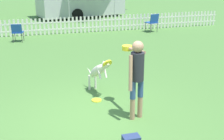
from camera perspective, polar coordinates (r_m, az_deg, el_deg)
The scene contains 8 objects.
ground_plane at distance 6.77m, azimuth -3.06°, elevation -9.04°, with size 240.00×240.00×0.00m, color #4C7A38.
handler_person at distance 6.48m, azimuth 4.45°, elevation 0.04°, with size 0.45×1.10×1.71m.
leaping_dog at distance 7.86m, azimuth -2.46°, elevation -0.08°, with size 0.50×1.14×1.02m.
frisbee_near_handler at distance 7.66m, azimuth -2.84°, elevation -5.52°, with size 0.24×0.24×0.02m.
frisbee_near_dog at distance 8.98m, azimuth 4.84°, elevation -1.82°, with size 0.24×0.24×0.02m.
picket_fence at distance 15.16m, azimuth -10.80°, elevation 7.90°, with size 17.61×0.04×0.78m.
folding_chair_center at distance 15.50m, azimuth 7.46°, elevation 8.85°, with size 0.61×0.63×0.90m.
folding_chair_green_right at distance 13.94m, azimuth -16.92°, elevation 6.82°, with size 0.52×0.54×0.79m.
Camera 1 is at (-1.29, -5.86, 3.15)m, focal length 50.00 mm.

